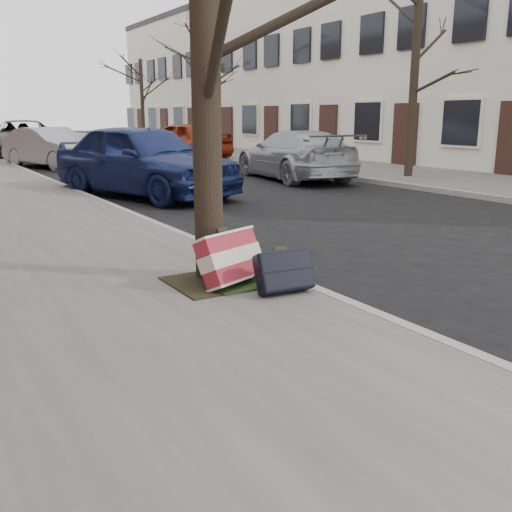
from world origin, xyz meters
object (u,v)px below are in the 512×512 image
suitcase_navy (284,271)px  car_near_mid (51,148)px  suitcase_red (231,258)px  car_near_front (144,160)px

suitcase_navy → car_near_mid: car_near_mid is taller
suitcase_red → car_near_front: (1.89, 7.14, 0.41)m
suitcase_red → suitcase_navy: size_ratio=1.27×
suitcase_navy → suitcase_red: bearing=127.0°
car_near_front → car_near_mid: (-0.13, 8.07, -0.13)m
suitcase_navy → car_near_mid: 15.78m
suitcase_red → car_near_front: size_ratio=0.15×
suitcase_red → suitcase_navy: bearing=-79.0°
car_near_mid → suitcase_red: bearing=-115.7°
suitcase_navy → car_near_mid: size_ratio=0.13×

